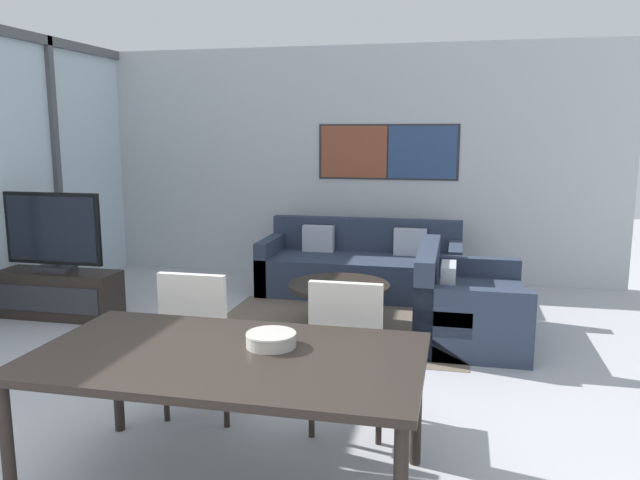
{
  "coord_description": "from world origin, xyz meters",
  "views": [
    {
      "loc": [
        1.48,
        -1.83,
        1.8
      ],
      "look_at": [
        0.42,
        2.89,
        0.95
      ],
      "focal_mm": 35.0,
      "sensor_mm": 36.0,
      "label": 1
    }
  ],
  "objects_px": {
    "dining_chair_centre": "(349,350)",
    "dining_chair_left": "(201,338)",
    "dining_table": "(228,365)",
    "sofa_main": "(362,268)",
    "sofa_side": "(462,308)",
    "television": "(53,233)",
    "tv_console": "(57,294)",
    "coffee_table": "(339,295)",
    "fruit_bowl": "(271,339)"
  },
  "relations": [
    {
      "from": "sofa_main",
      "to": "sofa_side",
      "type": "relative_size",
      "value": 1.59
    },
    {
      "from": "tv_console",
      "to": "dining_chair_left",
      "type": "relative_size",
      "value": 1.29
    },
    {
      "from": "dining_table",
      "to": "dining_chair_left",
      "type": "relative_size",
      "value": 1.99
    },
    {
      "from": "sofa_side",
      "to": "dining_table",
      "type": "relative_size",
      "value": 0.72
    },
    {
      "from": "television",
      "to": "dining_table",
      "type": "relative_size",
      "value": 0.53
    },
    {
      "from": "coffee_table",
      "to": "dining_chair_left",
      "type": "xyz_separation_m",
      "value": [
        -0.5,
        -1.97,
        0.21
      ]
    },
    {
      "from": "tv_console",
      "to": "television",
      "type": "bearing_deg",
      "value": 90.0
    },
    {
      "from": "television",
      "to": "dining_chair_centre",
      "type": "xyz_separation_m",
      "value": [
        3.2,
        -1.73,
        -0.31
      ]
    },
    {
      "from": "tv_console",
      "to": "television",
      "type": "height_order",
      "value": "television"
    },
    {
      "from": "sofa_main",
      "to": "dining_chair_left",
      "type": "height_order",
      "value": "dining_chair_left"
    },
    {
      "from": "television",
      "to": "fruit_bowl",
      "type": "height_order",
      "value": "television"
    },
    {
      "from": "tv_console",
      "to": "coffee_table",
      "type": "xyz_separation_m",
      "value": [
        2.76,
        0.25,
        0.09
      ]
    },
    {
      "from": "sofa_side",
      "to": "dining_chair_left",
      "type": "bearing_deg",
      "value": 140.38
    },
    {
      "from": "tv_console",
      "to": "sofa_main",
      "type": "distance_m",
      "value": 3.19
    },
    {
      "from": "tv_console",
      "to": "sofa_main",
      "type": "relative_size",
      "value": 0.56
    },
    {
      "from": "sofa_main",
      "to": "fruit_bowl",
      "type": "relative_size",
      "value": 8.61
    },
    {
      "from": "tv_console",
      "to": "fruit_bowl",
      "type": "height_order",
      "value": "fruit_bowl"
    },
    {
      "from": "sofa_main",
      "to": "fruit_bowl",
      "type": "height_order",
      "value": "fruit_bowl"
    },
    {
      "from": "fruit_bowl",
      "to": "dining_table",
      "type": "bearing_deg",
      "value": -143.29
    },
    {
      "from": "tv_console",
      "to": "coffee_table",
      "type": "bearing_deg",
      "value": 5.14
    },
    {
      "from": "sofa_side",
      "to": "dining_table",
      "type": "xyz_separation_m",
      "value": [
        -1.14,
        -2.7,
        0.4
      ]
    },
    {
      "from": "sofa_side",
      "to": "dining_table",
      "type": "bearing_deg",
      "value": 157.17
    },
    {
      "from": "television",
      "to": "dining_chair_centre",
      "type": "distance_m",
      "value": 3.65
    },
    {
      "from": "sofa_main",
      "to": "dining_chair_left",
      "type": "bearing_deg",
      "value": -98.57
    },
    {
      "from": "sofa_side",
      "to": "television",
      "type": "bearing_deg",
      "value": 93.26
    },
    {
      "from": "dining_table",
      "to": "sofa_main",
      "type": "bearing_deg",
      "value": 89.55
    },
    {
      "from": "television",
      "to": "sofa_side",
      "type": "distance_m",
      "value": 3.91
    },
    {
      "from": "dining_table",
      "to": "tv_console",
      "type": "bearing_deg",
      "value": 137.73
    },
    {
      "from": "dining_chair_left",
      "to": "fruit_bowl",
      "type": "distance_m",
      "value": 0.94
    },
    {
      "from": "sofa_side",
      "to": "dining_chair_centre",
      "type": "xyz_separation_m",
      "value": [
        -0.67,
        -1.95,
        0.25
      ]
    },
    {
      "from": "sofa_side",
      "to": "dining_chair_left",
      "type": "height_order",
      "value": "dining_chair_left"
    },
    {
      "from": "coffee_table",
      "to": "dining_chair_centre",
      "type": "xyz_separation_m",
      "value": [
        0.44,
        -1.97,
        0.21
      ]
    },
    {
      "from": "coffee_table",
      "to": "fruit_bowl",
      "type": "bearing_deg",
      "value": -86.69
    },
    {
      "from": "tv_console",
      "to": "sofa_side",
      "type": "relative_size",
      "value": 0.9
    },
    {
      "from": "tv_console",
      "to": "dining_chair_centre",
      "type": "height_order",
      "value": "dining_chair_centre"
    },
    {
      "from": "dining_chair_centre",
      "to": "sofa_main",
      "type": "bearing_deg",
      "value": 97.48
    },
    {
      "from": "tv_console",
      "to": "sofa_main",
      "type": "xyz_separation_m",
      "value": [
        2.76,
        1.61,
        0.04
      ]
    },
    {
      "from": "sofa_side",
      "to": "dining_chair_centre",
      "type": "bearing_deg",
      "value": 161.08
    },
    {
      "from": "coffee_table",
      "to": "dining_chair_centre",
      "type": "height_order",
      "value": "dining_chair_centre"
    },
    {
      "from": "dining_table",
      "to": "dining_chair_left",
      "type": "bearing_deg",
      "value": 121.69
    },
    {
      "from": "tv_console",
      "to": "coffee_table",
      "type": "height_order",
      "value": "tv_console"
    },
    {
      "from": "sofa_side",
      "to": "coffee_table",
      "type": "xyz_separation_m",
      "value": [
        -1.1,
        0.03,
        0.05
      ]
    },
    {
      "from": "sofa_side",
      "to": "fruit_bowl",
      "type": "distance_m",
      "value": 2.78
    },
    {
      "from": "television",
      "to": "fruit_bowl",
      "type": "bearing_deg",
      "value": -38.86
    },
    {
      "from": "tv_console",
      "to": "dining_chair_left",
      "type": "height_order",
      "value": "dining_chair_left"
    },
    {
      "from": "sofa_main",
      "to": "dining_chair_left",
      "type": "xyz_separation_m",
      "value": [
        -0.5,
        -3.33,
        0.25
      ]
    },
    {
      "from": "sofa_side",
      "to": "dining_chair_left",
      "type": "relative_size",
      "value": 1.44
    },
    {
      "from": "television",
      "to": "dining_chair_centre",
      "type": "height_order",
      "value": "television"
    },
    {
      "from": "dining_chair_centre",
      "to": "dining_chair_left",
      "type": "bearing_deg",
      "value": 179.63
    },
    {
      "from": "sofa_main",
      "to": "fruit_bowl",
      "type": "bearing_deg",
      "value": -87.83
    }
  ]
}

